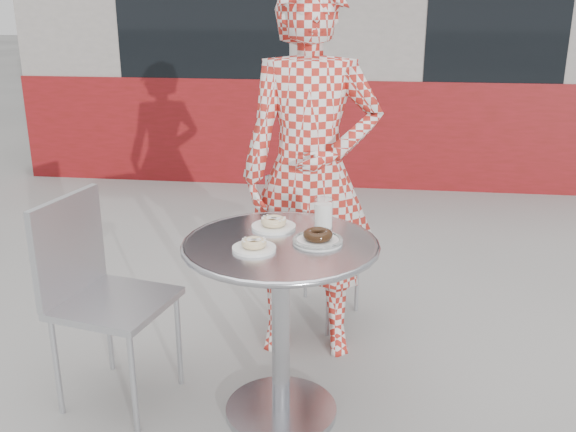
# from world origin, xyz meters

# --- Properties ---
(ground) EXTENTS (60.00, 60.00, 0.00)m
(ground) POSITION_xyz_m (0.00, 0.00, 0.00)
(ground) COLOR #A3A09B
(ground) RESTS_ON ground
(storefront) EXTENTS (6.02, 4.55, 3.00)m
(storefront) POSITION_xyz_m (-0.00, 5.56, 1.49)
(storefront) COLOR gray
(storefront) RESTS_ON ground
(bistro_table) EXTENTS (0.78, 0.78, 0.79)m
(bistro_table) POSITION_xyz_m (0.03, 0.01, 0.60)
(bistro_table) COLOR silver
(bistro_table) RESTS_ON ground
(chair_far) EXTENTS (0.52, 0.53, 0.83)m
(chair_far) POSITION_xyz_m (0.09, 0.93, 0.26)
(chair_far) COLOR #B2B5BB
(chair_far) RESTS_ON ground
(chair_left) EXTENTS (0.52, 0.52, 0.92)m
(chair_left) POSITION_xyz_m (-0.70, 0.04, 0.28)
(chair_left) COLOR #B2B5BB
(chair_left) RESTS_ON ground
(seated_person) EXTENTS (0.69, 0.49, 1.81)m
(seated_person) POSITION_xyz_m (0.09, 0.62, 0.90)
(seated_person) COLOR #B1241B
(seated_person) RESTS_ON ground
(plate_far) EXTENTS (0.18, 0.18, 0.05)m
(plate_far) POSITION_xyz_m (-0.02, 0.17, 0.81)
(plate_far) COLOR white
(plate_far) RESTS_ON bistro_table
(plate_near) EXTENTS (0.17, 0.17, 0.04)m
(plate_near) POSITION_xyz_m (-0.06, -0.08, 0.81)
(plate_near) COLOR white
(plate_near) RESTS_ON bistro_table
(plate_checker) EXTENTS (0.20, 0.20, 0.05)m
(plate_checker) POSITION_xyz_m (0.17, 0.03, 0.80)
(plate_checker) COLOR white
(plate_checker) RESTS_ON bistro_table
(milk_cup) EXTENTS (0.08, 0.08, 0.13)m
(milk_cup) POSITION_xyz_m (0.18, 0.21, 0.85)
(milk_cup) COLOR white
(milk_cup) RESTS_ON bistro_table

